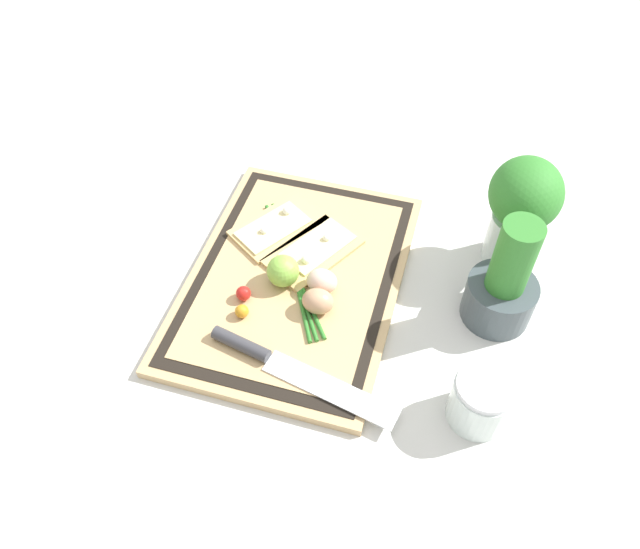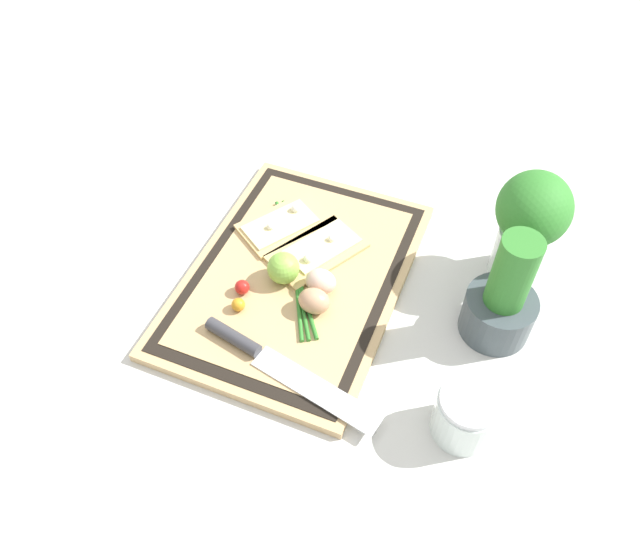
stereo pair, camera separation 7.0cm
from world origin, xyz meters
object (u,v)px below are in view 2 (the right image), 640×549
at_px(sauce_jar, 465,416).
at_px(herb_glass, 530,221).
at_px(pizza_slice_far, 318,250).
at_px(knife, 261,355).
at_px(cherry_tomato_red, 242,287).
at_px(herb_pot, 502,301).
at_px(pizza_slice_near, 285,223).
at_px(egg_brown, 314,301).
at_px(egg_pink, 321,281).
at_px(lime, 283,268).
at_px(cherry_tomato_yellow, 238,305).

height_order(sauce_jar, herb_glass, herb_glass).
xyz_separation_m(pizza_slice_far, knife, (0.24, 0.00, 0.00)).
relative_size(cherry_tomato_red, herb_pot, 0.12).
relative_size(pizza_slice_near, cherry_tomato_red, 7.64).
xyz_separation_m(egg_brown, egg_pink, (-0.04, -0.01, 0.00)).
bearing_deg(lime, herb_glass, 116.74).
bearing_deg(pizza_slice_far, egg_brown, 19.09).
distance_m(knife, cherry_tomato_red, 0.14).
bearing_deg(egg_brown, pizza_slice_far, -160.91).
bearing_deg(herb_glass, pizza_slice_near, -81.08).
height_order(knife, herb_pot, herb_pot).
height_order(egg_pink, herb_pot, herb_pot).
distance_m(pizza_slice_near, cherry_tomato_red, 0.17).
relative_size(pizza_slice_far, cherry_tomato_red, 7.66).
xyz_separation_m(egg_pink, cherry_tomato_red, (0.05, -0.12, -0.01)).
bearing_deg(cherry_tomato_yellow, egg_brown, 111.99).
bearing_deg(cherry_tomato_yellow, sauce_jar, 80.97).
bearing_deg(sauce_jar, egg_pink, -118.20).
bearing_deg(herb_pot, lime, -82.65).
bearing_deg(lime, herb_pot, 97.35).
bearing_deg(cherry_tomato_red, pizza_slice_near, 179.28).
bearing_deg(cherry_tomato_yellow, lime, 153.99).
relative_size(egg_brown, lime, 0.95).
bearing_deg(sauce_jar, cherry_tomato_yellow, -99.03).
relative_size(pizza_slice_far, knife, 0.62).
xyz_separation_m(pizza_slice_far, herb_pot, (0.03, 0.33, 0.05)).
relative_size(lime, sauce_jar, 0.62).
distance_m(egg_pink, lime, 0.07).
relative_size(pizza_slice_near, knife, 0.61).
relative_size(pizza_slice_near, sauce_jar, 2.15).
relative_size(cherry_tomato_yellow, sauce_jar, 0.25).
bearing_deg(pizza_slice_near, egg_pink, 45.56).
relative_size(knife, sauce_jar, 3.50).
height_order(cherry_tomato_red, sauce_jar, sauce_jar).
distance_m(cherry_tomato_red, cherry_tomato_yellow, 0.04).
distance_m(egg_pink, cherry_tomato_yellow, 0.14).
height_order(pizza_slice_far, herb_pot, herb_pot).
xyz_separation_m(cherry_tomato_yellow, herb_pot, (-0.13, 0.40, 0.04)).
height_order(lime, sauce_jar, sauce_jar).
height_order(lime, herb_glass, herb_glass).
bearing_deg(herb_glass, egg_pink, -58.43).
distance_m(sauce_jar, herb_glass, 0.35).
bearing_deg(cherry_tomato_yellow, pizza_slice_far, 155.87).
bearing_deg(pizza_slice_near, cherry_tomato_yellow, 2.22).
height_order(pizza_slice_near, cherry_tomato_red, cherry_tomato_red).
bearing_deg(cherry_tomato_yellow, herb_pot, 108.48).
bearing_deg(egg_brown, sauce_jar, 68.50).
bearing_deg(egg_pink, herb_glass, 121.57).
distance_m(lime, herb_pot, 0.36).
bearing_deg(egg_pink, cherry_tomato_yellow, -51.12).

